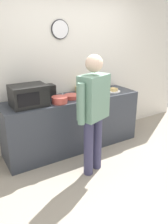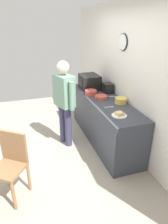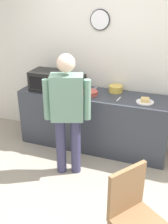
{
  "view_description": "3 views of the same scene",
  "coord_description": "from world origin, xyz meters",
  "views": [
    {
      "loc": [
        -1.78,
        -1.87,
        1.93
      ],
      "look_at": [
        -0.14,
        0.82,
        0.77
      ],
      "focal_mm": 36.3,
      "sensor_mm": 36.0,
      "label": 1
    },
    {
      "loc": [
        3.22,
        -0.28,
        2.26
      ],
      "look_at": [
        -0.11,
        0.8,
        0.68
      ],
      "focal_mm": 32.46,
      "sensor_mm": 36.0,
      "label": 2
    },
    {
      "loc": [
        1.0,
        -2.28,
        2.28
      ],
      "look_at": [
        -0.15,
        0.86,
        0.74
      ],
      "focal_mm": 41.81,
      "sensor_mm": 36.0,
      "label": 3
    }
  ],
  "objects": [
    {
      "name": "ground_plane",
      "position": [
        0.0,
        0.0,
        0.0
      ],
      "size": [
        6.0,
        6.0,
        0.0
      ],
      "primitive_type": "plane",
      "color": "#9E9384"
    },
    {
      "name": "back_wall",
      "position": [
        -0.0,
        1.6,
        1.3
      ],
      "size": [
        5.4,
        0.13,
        2.6
      ],
      "color": "silver",
      "rests_on": "ground_plane"
    },
    {
      "name": "kitchen_counter",
      "position": [
        -0.12,
        1.22,
        0.45
      ],
      "size": [
        2.28,
        0.62,
        0.89
      ],
      "primitive_type": "cube",
      "color": "#333842",
      "rests_on": "ground_plane"
    },
    {
      "name": "microwave",
      "position": [
        -0.85,
        1.16,
        1.04
      ],
      "size": [
        0.5,
        0.39,
        0.3
      ],
      "color": "black",
      "rests_on": "kitchen_counter"
    },
    {
      "name": "sandwich_plate",
      "position": [
        0.65,
        1.14,
        0.91
      ],
      "size": [
        0.24,
        0.24,
        0.07
      ],
      "color": "white",
      "rests_on": "kitchen_counter"
    },
    {
      "name": "salad_bowl",
      "position": [
        -0.16,
        1.16,
        0.92
      ],
      "size": [
        0.24,
        0.24,
        0.06
      ],
      "primitive_type": "cylinder",
      "color": "#C64C42",
      "rests_on": "kitchen_counter"
    },
    {
      "name": "cereal_bowl",
      "position": [
        0.17,
        1.41,
        0.94
      ],
      "size": [
        0.21,
        0.21,
        0.1
      ],
      "primitive_type": "cylinder",
      "color": "gold",
      "rests_on": "kitchen_counter"
    },
    {
      "name": "mixing_bowl",
      "position": [
        -0.43,
        1.05,
        0.94
      ],
      "size": [
        0.24,
        0.24,
        0.1
      ],
      "primitive_type": "cylinder",
      "color": "#C64C42",
      "rests_on": "kitchen_counter"
    },
    {
      "name": "toaster",
      "position": [
        -0.45,
        1.43,
        0.99
      ],
      "size": [
        0.22,
        0.18,
        0.2
      ],
      "primitive_type": "cube",
      "color": "black",
      "rests_on": "kitchen_counter"
    },
    {
      "name": "fork_utensil",
      "position": [
        0.28,
        1.13,
        0.9
      ],
      "size": [
        0.04,
        0.17,
        0.01
      ],
      "primitive_type": "cube",
      "rotation": [
        0.0,
        0.0,
        1.48
      ],
      "color": "silver",
      "rests_on": "kitchen_counter"
    },
    {
      "name": "spoon_utensil",
      "position": [
        -0.19,
        1.43,
        0.9
      ],
      "size": [
        0.09,
        0.16,
        0.01
      ],
      "primitive_type": "cube",
      "rotation": [
        0.0,
        0.0,
        1.14
      ],
      "color": "silver",
      "rests_on": "kitchen_counter"
    },
    {
      "name": "person_standing",
      "position": [
        -0.22,
        0.45,
        0.96
      ],
      "size": [
        0.56,
        0.36,
        1.64
      ],
      "color": "#38375A",
      "rests_on": "ground_plane"
    },
    {
      "name": "wooden_chair",
      "position": [
        0.82,
        -0.54,
        0.52
      ],
      "size": [
        0.56,
        0.56,
        0.94
      ],
      "color": "olive",
      "rests_on": "ground_plane"
    }
  ]
}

